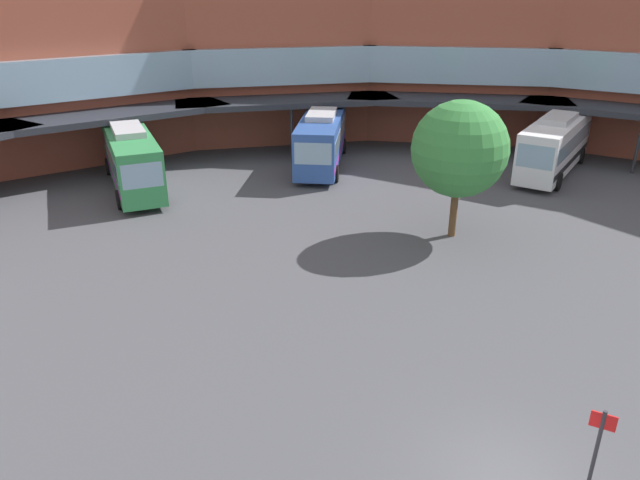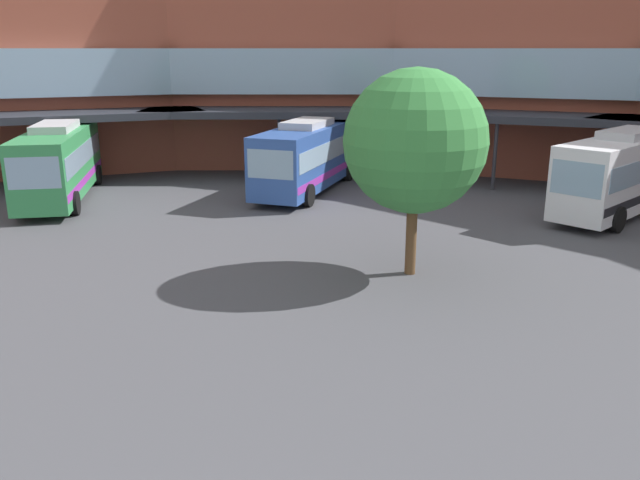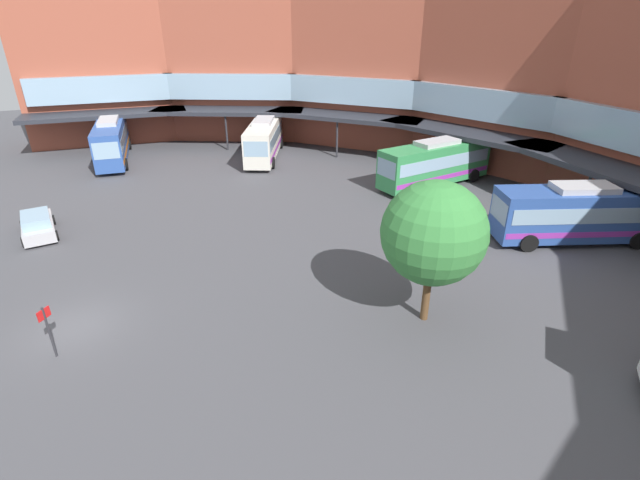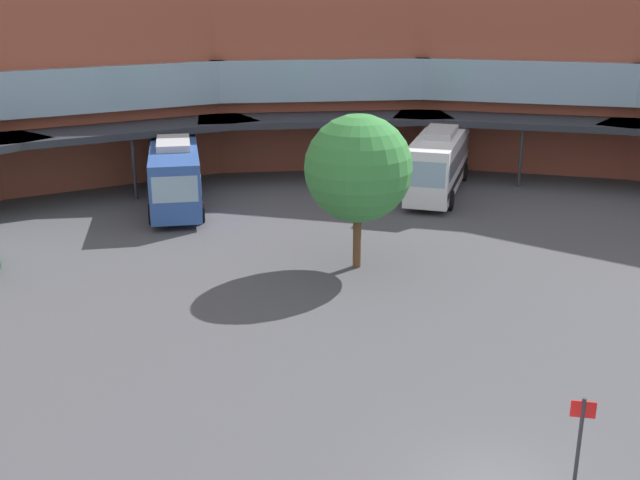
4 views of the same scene
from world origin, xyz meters
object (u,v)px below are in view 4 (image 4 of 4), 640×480
object	(u,v)px
bus_3	(175,173)
plaza_tree	(358,169)
bus_4	(439,161)
stop_sign_post	(580,432)

from	to	relation	value
bus_3	plaza_tree	bearing A→B (deg)	34.33
bus_4	stop_sign_post	bearing A→B (deg)	15.15
plaza_tree	stop_sign_post	size ratio (longest dim) A/B	2.79
bus_4	plaza_tree	bearing A→B (deg)	-6.78
bus_3	plaza_tree	world-z (taller)	plaza_tree
bus_3	plaza_tree	xyz separation A→B (m)	(3.70, -13.32, 2.56)
bus_3	stop_sign_post	size ratio (longest dim) A/B	4.25
bus_4	plaza_tree	world-z (taller)	plaza_tree
bus_3	stop_sign_post	world-z (taller)	bus_3
plaza_tree	bus_3	bearing A→B (deg)	105.54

